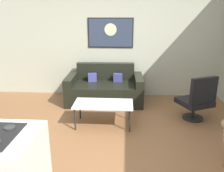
% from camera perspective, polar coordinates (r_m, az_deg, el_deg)
% --- Properties ---
extents(ground, '(6.40, 6.40, 0.04)m').
position_cam_1_polar(ground, '(3.89, -1.38, -14.28)').
color(ground, brown).
extents(back_wall, '(6.40, 0.05, 2.80)m').
position_cam_1_polar(back_wall, '(5.75, 0.59, 11.35)').
color(back_wall, '#A9AC94').
rests_on(back_wall, ground).
extents(couch, '(1.77, 0.95, 0.86)m').
position_cam_1_polar(couch, '(5.46, -1.77, -0.89)').
color(couch, black).
rests_on(couch, ground).
extents(coffee_table, '(1.09, 0.56, 0.43)m').
position_cam_1_polar(coffee_table, '(4.31, -2.14, -4.71)').
color(coffee_table, silver).
rests_on(coffee_table, ground).
extents(armchair, '(0.74, 0.73, 0.91)m').
position_cam_1_polar(armchair, '(4.76, 20.22, -3.18)').
color(armchair, black).
rests_on(armchair, ground).
extents(wall_painting, '(1.09, 0.03, 0.70)m').
position_cam_1_polar(wall_painting, '(5.70, -0.36, 12.90)').
color(wall_painting, black).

